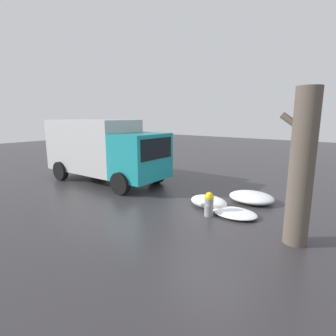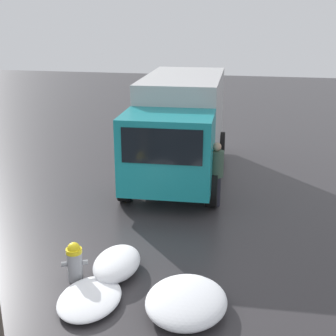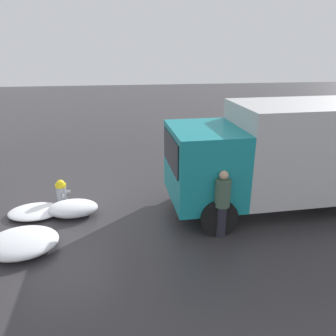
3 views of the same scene
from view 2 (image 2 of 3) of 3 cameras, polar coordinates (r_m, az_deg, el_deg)
ground_plane at (r=9.01m, az=-11.16°, el=-13.24°), size 60.00×60.00×0.00m
fire_hydrant at (r=8.82m, az=-11.32°, el=-11.07°), size 0.39×0.48×0.76m
delivery_truck at (r=13.79m, az=1.49°, el=5.43°), size 6.30×2.71×2.89m
pedestrian at (r=11.70m, az=5.89°, el=-0.46°), size 0.36×0.36×1.66m
snow_pile_by_hydrant at (r=7.98m, az=2.24°, el=-15.91°), size 1.58×1.35×0.36m
snow_pile_curbside at (r=9.01m, az=-6.25°, el=-11.47°), size 1.30×0.84×0.40m
snow_pile_by_tree at (r=8.30m, az=-9.52°, el=-15.40°), size 1.39×1.04×0.18m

